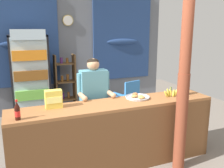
{
  "coord_description": "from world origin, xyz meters",
  "views": [
    {
      "loc": [
        -1.24,
        -2.69,
        1.99
      ],
      "look_at": [
        0.12,
        0.64,
        1.17
      ],
      "focal_mm": 39.61,
      "sensor_mm": 36.0,
      "label": 1
    }
  ],
  "objects_px": {
    "soda_bottle_grape_soda": "(184,86)",
    "banana_bunch": "(171,93)",
    "snack_box_instant_noodle": "(54,99)",
    "pastry_tray": "(138,97)",
    "soda_bottle_cola": "(17,111)",
    "plastic_lawn_chair": "(128,96)",
    "shopkeeper": "(94,95)",
    "bottle_shelf_rack": "(65,83)",
    "drink_fridge": "(30,72)",
    "timber_post": "(184,78)",
    "stall_counter": "(119,130)"
  },
  "relations": [
    {
      "from": "drink_fridge",
      "to": "soda_bottle_cola",
      "type": "bearing_deg",
      "value": -97.51
    },
    {
      "from": "drink_fridge",
      "to": "soda_bottle_cola",
      "type": "xyz_separation_m",
      "value": [
        -0.33,
        -2.47,
        -0.02
      ]
    },
    {
      "from": "stall_counter",
      "to": "plastic_lawn_chair",
      "type": "relative_size",
      "value": 3.42
    },
    {
      "from": "stall_counter",
      "to": "shopkeeper",
      "type": "xyz_separation_m",
      "value": [
        -0.16,
        0.62,
        0.38
      ]
    },
    {
      "from": "soda_bottle_grape_soda",
      "to": "banana_bunch",
      "type": "xyz_separation_m",
      "value": [
        -0.25,
        -0.01,
        -0.08
      ]
    },
    {
      "from": "stall_counter",
      "to": "shopkeeper",
      "type": "height_order",
      "value": "shopkeeper"
    },
    {
      "from": "drink_fridge",
      "to": "plastic_lawn_chair",
      "type": "relative_size",
      "value": 2.28
    },
    {
      "from": "timber_post",
      "to": "drink_fridge",
      "type": "height_order",
      "value": "timber_post"
    },
    {
      "from": "soda_bottle_grape_soda",
      "to": "pastry_tray",
      "type": "xyz_separation_m",
      "value": [
        -0.76,
        0.1,
        -0.12
      ]
    },
    {
      "from": "bottle_shelf_rack",
      "to": "snack_box_instant_noodle",
      "type": "xyz_separation_m",
      "value": [
        -0.65,
        -2.42,
        0.35
      ]
    },
    {
      "from": "shopkeeper",
      "to": "stall_counter",
      "type": "bearing_deg",
      "value": -75.97
    },
    {
      "from": "snack_box_instant_noodle",
      "to": "pastry_tray",
      "type": "bearing_deg",
      "value": -0.98
    },
    {
      "from": "bottle_shelf_rack",
      "to": "soda_bottle_cola",
      "type": "bearing_deg",
      "value": -112.2
    },
    {
      "from": "pastry_tray",
      "to": "stall_counter",
      "type": "bearing_deg",
      "value": -153.15
    },
    {
      "from": "plastic_lawn_chair",
      "to": "banana_bunch",
      "type": "xyz_separation_m",
      "value": [
        -0.12,
        -1.72,
        0.52
      ]
    },
    {
      "from": "soda_bottle_cola",
      "to": "drink_fridge",
      "type": "bearing_deg",
      "value": 82.49
    },
    {
      "from": "plastic_lawn_chair",
      "to": "pastry_tray",
      "type": "height_order",
      "value": "pastry_tray"
    },
    {
      "from": "bottle_shelf_rack",
      "to": "plastic_lawn_chair",
      "type": "xyz_separation_m",
      "value": [
        1.23,
        -0.83,
        -0.23
      ]
    },
    {
      "from": "stall_counter",
      "to": "banana_bunch",
      "type": "bearing_deg",
      "value": 5.46
    },
    {
      "from": "drink_fridge",
      "to": "banana_bunch",
      "type": "bearing_deg",
      "value": -51.06
    },
    {
      "from": "bottle_shelf_rack",
      "to": "banana_bunch",
      "type": "height_order",
      "value": "bottle_shelf_rack"
    },
    {
      "from": "drink_fridge",
      "to": "snack_box_instant_noodle",
      "type": "distance_m",
      "value": 2.19
    },
    {
      "from": "plastic_lawn_chair",
      "to": "soda_bottle_grape_soda",
      "type": "xyz_separation_m",
      "value": [
        0.13,
        -1.71,
        0.6
      ]
    },
    {
      "from": "soda_bottle_cola",
      "to": "timber_post",
      "type": "bearing_deg",
      "value": -6.98
    },
    {
      "from": "plastic_lawn_chair",
      "to": "bottle_shelf_rack",
      "type": "bearing_deg",
      "value": 145.96
    },
    {
      "from": "shopkeeper",
      "to": "pastry_tray",
      "type": "bearing_deg",
      "value": -37.44
    },
    {
      "from": "snack_box_instant_noodle",
      "to": "pastry_tray",
      "type": "height_order",
      "value": "snack_box_instant_noodle"
    },
    {
      "from": "drink_fridge",
      "to": "bottle_shelf_rack",
      "type": "relative_size",
      "value": 1.41
    },
    {
      "from": "timber_post",
      "to": "banana_bunch",
      "type": "distance_m",
      "value": 0.52
    },
    {
      "from": "timber_post",
      "to": "plastic_lawn_chair",
      "type": "distance_m",
      "value": 2.3
    },
    {
      "from": "drink_fridge",
      "to": "bottle_shelf_rack",
      "type": "bearing_deg",
      "value": 16.33
    },
    {
      "from": "drink_fridge",
      "to": "plastic_lawn_chair",
      "type": "bearing_deg",
      "value": -16.71
    },
    {
      "from": "shopkeeper",
      "to": "pastry_tray",
      "type": "xyz_separation_m",
      "value": [
        0.55,
        -0.42,
        0.01
      ]
    },
    {
      "from": "plastic_lawn_chair",
      "to": "soda_bottle_cola",
      "type": "relative_size",
      "value": 3.57
    },
    {
      "from": "soda_bottle_cola",
      "to": "pastry_tray",
      "type": "bearing_deg",
      "value": 8.79
    },
    {
      "from": "stall_counter",
      "to": "bottle_shelf_rack",
      "type": "bearing_deg",
      "value": 94.2
    },
    {
      "from": "shopkeeper",
      "to": "banana_bunch",
      "type": "relative_size",
      "value": 5.88
    },
    {
      "from": "soda_bottle_cola",
      "to": "plastic_lawn_chair",
      "type": "bearing_deg",
      "value": 38.81
    },
    {
      "from": "soda_bottle_grape_soda",
      "to": "banana_bunch",
      "type": "height_order",
      "value": "soda_bottle_grape_soda"
    },
    {
      "from": "bottle_shelf_rack",
      "to": "timber_post",
      "type": "bearing_deg",
      "value": -71.25
    },
    {
      "from": "soda_bottle_grape_soda",
      "to": "banana_bunch",
      "type": "distance_m",
      "value": 0.26
    },
    {
      "from": "plastic_lawn_chair",
      "to": "soda_bottle_cola",
      "type": "bearing_deg",
      "value": -141.19
    },
    {
      "from": "timber_post",
      "to": "bottle_shelf_rack",
      "type": "xyz_separation_m",
      "value": [
        -1.0,
        2.96,
        -0.61
      ]
    },
    {
      "from": "plastic_lawn_chair",
      "to": "shopkeeper",
      "type": "bearing_deg",
      "value": -134.96
    },
    {
      "from": "shopkeeper",
      "to": "banana_bunch",
      "type": "xyz_separation_m",
      "value": [
        1.06,
        -0.54,
        0.05
      ]
    },
    {
      "from": "timber_post",
      "to": "soda_bottle_grape_soda",
      "type": "xyz_separation_m",
      "value": [
        0.35,
        0.42,
        -0.24
      ]
    },
    {
      "from": "soda_bottle_grape_soda",
      "to": "timber_post",
      "type": "bearing_deg",
      "value": -129.74
    },
    {
      "from": "snack_box_instant_noodle",
      "to": "timber_post",
      "type": "bearing_deg",
      "value": -18.14
    },
    {
      "from": "timber_post",
      "to": "snack_box_instant_noodle",
      "type": "bearing_deg",
      "value": 161.86
    },
    {
      "from": "bottle_shelf_rack",
      "to": "shopkeeper",
      "type": "xyz_separation_m",
      "value": [
        0.04,
        -2.02,
        0.24
      ]
    }
  ]
}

